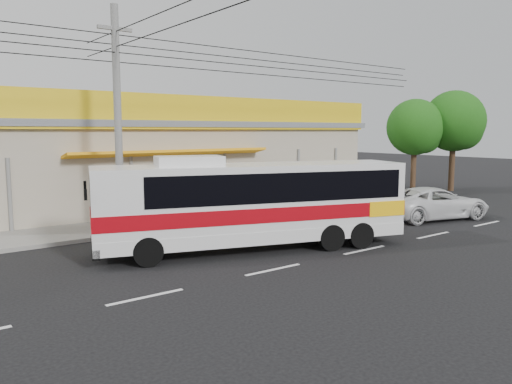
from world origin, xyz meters
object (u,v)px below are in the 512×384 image
Objects in this scene: tree_near at (456,123)px; tree_far at (417,129)px; motorbike_red at (122,212)px; utility_pole at (115,47)px; coach_bus at (258,199)px; white_car at (434,203)px.

tree_near reaches higher than tree_far.
motorbike_red is at bearing -179.24° from tree_far.
utility_pole reaches higher than tree_near.
coach_bus is at bearing -159.84° from tree_far.
tree_near is (10.57, 5.48, 3.80)m from white_car.
motorbike_red is at bearing 126.86° from coach_bus.
coach_bus is 19.64m from tree_far.
coach_bus is 6.90m from motorbike_red.
white_car is at bearing -19.93° from utility_pole.
tree_far is at bearing 5.62° from utility_pole.
motorbike_red is 20.80m from tree_far.
coach_bus is 2.03× the size of white_car.
coach_bus is 1.59× the size of tree_near.
tree_far is at bearing -78.32° from motorbike_red.
utility_pole is at bearing 85.45° from white_car.
white_car is 15.27m from utility_pole.
utility_pole is (-13.06, 4.74, 6.32)m from white_car.
utility_pole is (-0.78, -1.82, 6.40)m from motorbike_red.
utility_pole is 23.79m from tree_near.
tree_near is (23.64, 0.74, -2.53)m from utility_pole.
motorbike_red is at bearing 177.30° from tree_near.
tree_near is at bearing -47.22° from white_car.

